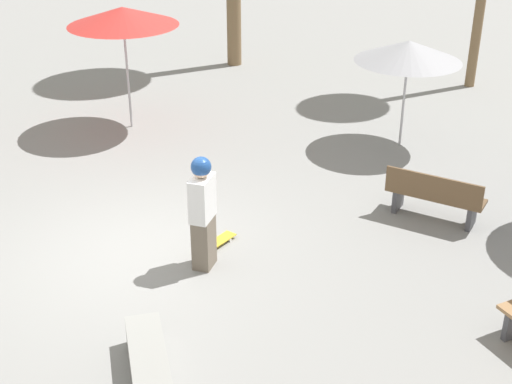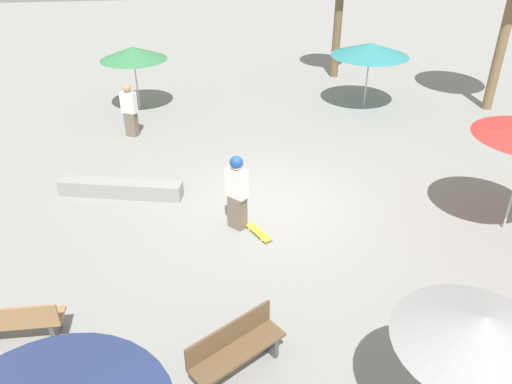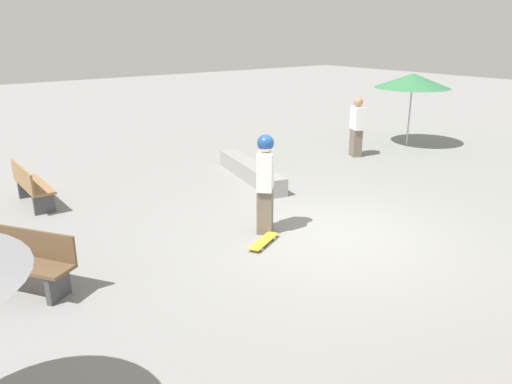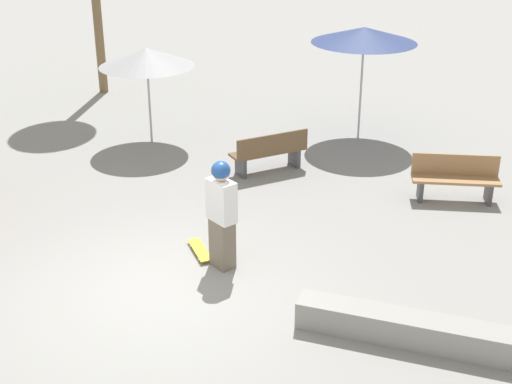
{
  "view_description": "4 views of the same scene",
  "coord_description": "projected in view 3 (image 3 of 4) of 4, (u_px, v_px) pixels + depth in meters",
  "views": [
    {
      "loc": [
        -2.6,
        -9.16,
        5.73
      ],
      "look_at": [
        1.38,
        -1.35,
        1.32
      ],
      "focal_mm": 50.0,
      "sensor_mm": 36.0,
      "label": 1
    },
    {
      "loc": [
        10.07,
        -1.6,
        6.33
      ],
      "look_at": [
        1.38,
        -0.49,
        1.21
      ],
      "focal_mm": 35.0,
      "sensor_mm": 36.0,
      "label": 2
    },
    {
      "loc": [
        5.93,
        5.62,
        3.46
      ],
      "look_at": [
        1.11,
        -0.67,
        0.85
      ],
      "focal_mm": 35.0,
      "sensor_mm": 36.0,
      "label": 3
    },
    {
      "loc": [
        -8.81,
        -2.31,
        5.6
      ],
      "look_at": [
        0.94,
        -1.34,
        1.22
      ],
      "focal_mm": 50.0,
      "sensor_mm": 36.0,
      "label": 4
    }
  ],
  "objects": [
    {
      "name": "ground_plane",
      "position": [
        330.0,
        235.0,
        8.74
      ],
      "size": [
        60.0,
        60.0,
        0.0
      ],
      "primitive_type": "plane",
      "color": "gray"
    },
    {
      "name": "skater_main",
      "position": [
        265.0,
        181.0,
        8.62
      ],
      "size": [
        0.51,
        0.51,
        1.76
      ],
      "rotation": [
        0.0,
        0.0,
        0.79
      ],
      "color": "#726656",
      "rests_on": "ground_plane"
    },
    {
      "name": "skateboard",
      "position": [
        264.0,
        241.0,
        8.36
      ],
      "size": [
        0.81,
        0.53,
        0.07
      ],
      "rotation": [
        0.0,
        0.0,
        0.45
      ],
      "color": "gold",
      "rests_on": "ground_plane"
    },
    {
      "name": "concrete_ledge",
      "position": [
        251.0,
        171.0,
        11.91
      ],
      "size": [
        1.12,
        3.07,
        0.4
      ],
      "rotation": [
        0.0,
        0.0,
        1.34
      ],
      "color": "gray",
      "rests_on": "ground_plane"
    },
    {
      "name": "bench_near",
      "position": [
        31.0,
        186.0,
        10.09
      ],
      "size": [
        0.46,
        1.6,
        0.85
      ],
      "rotation": [
        0.0,
        0.0,
        1.56
      ],
      "color": "#47474C",
      "rests_on": "ground_plane"
    },
    {
      "name": "bench_far",
      "position": [
        22.0,
        261.0,
        6.81
      ],
      "size": [
        1.24,
        1.58,
        0.85
      ],
      "rotation": [
        0.0,
        0.0,
        5.29
      ],
      "color": "#47474C",
      "rests_on": "ground_plane"
    },
    {
      "name": "shade_umbrella_green",
      "position": [
        413.0,
        81.0,
        14.85
      ],
      "size": [
        2.24,
        2.24,
        2.18
      ],
      "color": "#B7B7BC",
      "rests_on": "ground_plane"
    },
    {
      "name": "bystander_watching",
      "position": [
        357.0,
        127.0,
        13.9
      ],
      "size": [
        0.42,
        0.51,
        1.65
      ],
      "rotation": [
        0.0,
        0.0,
        1.11
      ],
      "color": "#726656",
      "rests_on": "ground_plane"
    }
  ]
}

